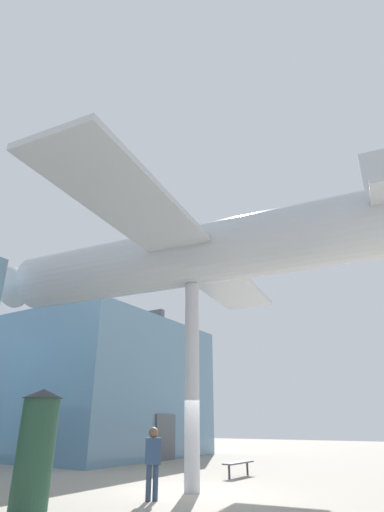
# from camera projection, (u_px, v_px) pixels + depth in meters

# --- Properties ---
(ground_plane) EXTENTS (80.00, 80.00, 0.00)m
(ground_plane) POSITION_uv_depth(u_px,v_px,m) (192.00, 493.00, 11.41)
(ground_plane) COLOR gray
(glass_pavilion_right) EXTENTS (11.48, 13.90, 8.34)m
(glass_pavilion_right) POSITION_uv_depth(u_px,v_px,m) (79.00, 389.00, 26.02)
(glass_pavilion_right) COLOR #60849E
(glass_pavilion_right) RESTS_ON ground_plane
(support_pylon_central) EXTENTS (0.47, 0.47, 6.29)m
(support_pylon_central) POSITION_uv_depth(u_px,v_px,m) (192.00, 379.00, 12.63)
(support_pylon_central) COLOR #B7B7BC
(support_pylon_central) RESTS_ON ground_plane
(suspended_airplane) EXTENTS (14.60, 16.35, 3.59)m
(suspended_airplane) POSITION_uv_depth(u_px,v_px,m) (184.00, 257.00, 14.39)
(suspended_airplane) COLOR #B2B7BC
(suspended_airplane) RESTS_ON support_pylon_central
(visitor_person) EXTENTS (0.43, 0.45, 1.75)m
(visitor_person) POSITION_uv_depth(u_px,v_px,m) (153.00, 457.00, 10.60)
(visitor_person) COLOR #2D3D56
(visitor_person) RESTS_ON ground_plane
(plaza_bench) EXTENTS (1.76, 0.53, 0.50)m
(plaza_bench) POSITION_uv_depth(u_px,v_px,m) (238.00, 464.00, 14.98)
(plaza_bench) COLOR #4C4C51
(plaza_bench) RESTS_ON ground_plane
(info_kiosk) EXTENTS (0.94, 0.94, 2.60)m
(info_kiosk) POSITION_uv_depth(u_px,v_px,m) (36.00, 448.00, 9.00)
(info_kiosk) COLOR #234733
(info_kiosk) RESTS_ON ground_plane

